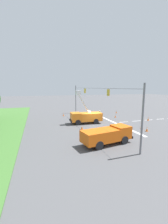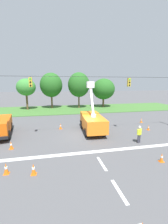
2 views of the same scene
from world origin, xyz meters
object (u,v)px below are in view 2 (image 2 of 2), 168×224
Objects in this scene: tree_west at (26,87)px; utility_truck_bucket_lift at (92,121)px; traffic_cone_mid_left at (162,158)px; traffic_cone_far_right at (11,145)px; tree_far_east at (104,89)px; traffic_cone_mid_right at (141,120)px; traffic_cone_foreground_right at (6,169)px; road_worker at (139,133)px; traffic_cone_lane_edge_b at (148,128)px; traffic_cone_lane_edge_a at (60,126)px; tree_centre at (51,85)px; traffic_cone_far_left at (33,169)px; tree_east at (79,85)px.

tree_west is 1.14× the size of utility_truck_bucket_lift.
traffic_cone_far_right is at bearing 157.73° from traffic_cone_mid_left.
traffic_cone_mid_right is at bearing -87.46° from tree_far_east.
tree_west reaches higher than traffic_cone_foreground_right.
road_worker reaches higher than traffic_cone_lane_edge_b.
traffic_cone_lane_edge_a reaches higher than traffic_cone_far_right.
tree_centre is 21.79m from traffic_cone_mid_right.
tree_far_east is 9.29× the size of traffic_cone_far_right.
traffic_cone_lane_edge_b is (15.09, 6.53, -0.07)m from traffic_cone_foreground_right.
traffic_cone_mid_left is at bearing -1.99° from traffic_cone_far_left.
traffic_cone_mid_left is at bearing -68.32° from utility_truck_bucket_lift.
traffic_cone_mid_right is (5.27, 10.89, -0.01)m from traffic_cone_mid_left.
traffic_cone_mid_left is (8.07, -27.32, -5.19)m from tree_centre.
tree_west is 26.66m from traffic_cone_far_left.
road_worker reaches higher than traffic_cone_far_right.
traffic_cone_far_right is at bearing 118.52° from traffic_cone_far_left.
tree_east is 26.88m from traffic_cone_mid_left.
tree_far_east reaches higher than tree_west.
tree_far_east is (12.65, -0.76, -0.98)m from tree_centre.
tree_centre reaches higher than traffic_cone_foreground_right.
traffic_cone_foreground_right is 11.15m from traffic_cone_mid_left.
road_worker is 2.31× the size of traffic_cone_far_right.
road_worker is (2.09, -22.57, -4.59)m from tree_east.
traffic_cone_mid_right is at bearing -65.70° from tree_east.
tree_east is at bearing 69.74° from traffic_cone_foreground_right.
traffic_cone_lane_edge_a is (4.07, 9.31, -0.01)m from traffic_cone_foreground_right.
tree_east is 27.72m from traffic_cone_foreground_right.
traffic_cone_mid_left is at bearing -55.02° from traffic_cone_lane_edge_a.
tree_centre reaches higher than utility_truck_bucket_lift.
traffic_cone_mid_left is 1.06× the size of traffic_cone_lane_edge_b.
utility_truck_bucket_lift reaches higher than traffic_cone_mid_left.
tree_centre reaches higher than traffic_cone_lane_edge_b.
road_worker is at bearing 83.85° from traffic_cone_mid_left.
road_worker is at bearing -135.10° from traffic_cone_lane_edge_b.
tree_far_east is 10.17× the size of traffic_cone_mid_left.
utility_truck_bucket_lift is 10.86m from traffic_cone_foreground_right.
tree_west is 24.72m from traffic_cone_mid_right.
traffic_cone_far_left is at bearing -13.96° from traffic_cone_foreground_right.
road_worker is (-4.18, -22.82, -3.55)m from tree_far_east.
traffic_cone_mid_left is 1.02× the size of traffic_cone_mid_right.
tree_west is at bearing -179.00° from tree_far_east.
traffic_cone_lane_edge_a reaches higher than traffic_cone_mid_left.
utility_truck_bucket_lift is 7.84× the size of traffic_cone_far_left.
tree_centre reaches higher than traffic_cone_lane_edge_a.
traffic_cone_far_left reaches higher than traffic_cone_lane_edge_b.
tree_east is at bearing 0.36° from tree_west.
traffic_cone_lane_edge_b is (3.97, 7.29, -0.02)m from traffic_cone_mid_left.
traffic_cone_lane_edge_a is at bearing -68.20° from tree_west.
tree_far_east reaches higher than traffic_cone_mid_left.
traffic_cone_far_right is at bearing -115.20° from tree_east.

